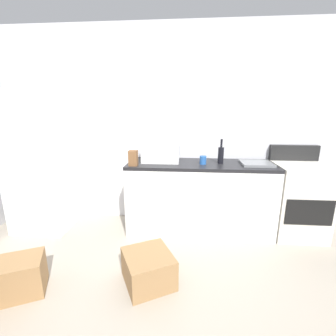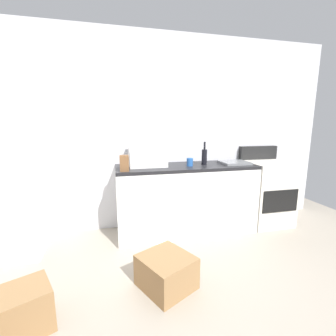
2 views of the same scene
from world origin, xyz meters
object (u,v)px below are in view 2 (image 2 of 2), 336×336
(cardboard_box_medium, at_px, (166,272))
(cardboard_box_small, at_px, (12,315))
(stove_oven, at_px, (266,191))
(knife_block, at_px, (124,163))
(refrigerator, at_px, (6,175))
(wine_bottle, at_px, (204,156))
(coffee_mug, at_px, (190,162))
(microwave, at_px, (147,156))

(cardboard_box_medium, height_order, cardboard_box_small, cardboard_box_small)
(stove_oven, xyz_separation_m, knife_block, (-2.02, -0.20, 0.52))
(cardboard_box_medium, bearing_deg, stove_oven, 30.94)
(refrigerator, distance_m, wine_bottle, 2.30)
(coffee_mug, bearing_deg, cardboard_box_medium, -118.59)
(microwave, bearing_deg, stove_oven, -1.84)
(refrigerator, xyz_separation_m, cardboard_box_medium, (1.55, -0.98, -0.74))
(coffee_mug, relative_size, cardboard_box_small, 0.21)
(coffee_mug, height_order, knife_block, knife_block)
(refrigerator, xyz_separation_m, coffee_mug, (2.08, -0.01, 0.06))
(refrigerator, bearing_deg, stove_oven, 0.97)
(refrigerator, xyz_separation_m, stove_oven, (3.27, 0.06, -0.42))
(stove_oven, bearing_deg, knife_block, -174.29)
(stove_oven, distance_m, knife_block, 2.10)
(microwave, height_order, coffee_mug, microwave)
(refrigerator, relative_size, coffee_mug, 17.71)
(wine_bottle, height_order, coffee_mug, wine_bottle)
(stove_oven, bearing_deg, wine_bottle, -179.73)
(coffee_mug, xyz_separation_m, knife_block, (-0.83, -0.14, 0.04))
(stove_oven, relative_size, cardboard_box_medium, 2.57)
(stove_oven, distance_m, cardboard_box_medium, 2.03)
(microwave, height_order, knife_block, microwave)
(knife_block, bearing_deg, microwave, 40.47)
(cardboard_box_small, bearing_deg, wine_bottle, 33.93)
(knife_block, height_order, cardboard_box_medium, knife_block)
(wine_bottle, bearing_deg, cardboard_box_medium, -126.01)
(wine_bottle, xyz_separation_m, coffee_mug, (-0.22, -0.06, -0.06))
(refrigerator, xyz_separation_m, wine_bottle, (2.30, 0.05, 0.12))
(stove_oven, relative_size, cardboard_box_small, 2.29)
(cardboard_box_medium, bearing_deg, cardboard_box_small, -168.35)
(microwave, xyz_separation_m, cardboard_box_medium, (-0.00, -1.09, -0.89))
(refrigerator, bearing_deg, cardboard_box_small, -70.53)
(stove_oven, xyz_separation_m, cardboard_box_small, (-2.84, -1.26, -0.31))
(refrigerator, distance_m, knife_block, 1.26)
(knife_block, bearing_deg, refrigerator, 173.31)
(wine_bottle, distance_m, knife_block, 1.06)
(coffee_mug, height_order, cardboard_box_medium, coffee_mug)
(coffee_mug, xyz_separation_m, cardboard_box_small, (-1.65, -1.20, -0.79))
(refrigerator, bearing_deg, wine_bottle, 1.26)
(microwave, relative_size, cardboard_box_small, 0.96)
(coffee_mug, relative_size, knife_block, 0.56)
(wine_bottle, relative_size, knife_block, 1.67)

